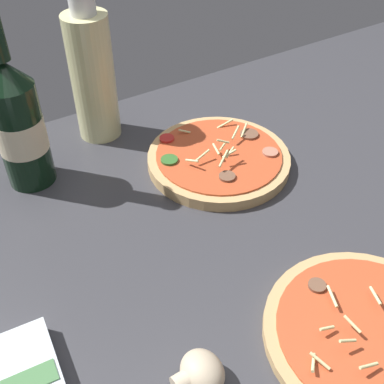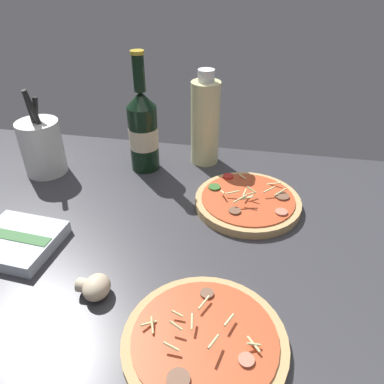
# 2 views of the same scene
# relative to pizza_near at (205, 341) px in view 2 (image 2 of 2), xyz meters

# --- Properties ---
(counter_slab) EXTENTS (1.60, 0.90, 0.03)m
(counter_slab) POSITION_rel_pizza_near_xyz_m (0.01, 0.18, -0.02)
(counter_slab) COLOR #38383D
(counter_slab) RESTS_ON ground
(pizza_near) EXTENTS (0.24, 0.24, 0.04)m
(pizza_near) POSITION_rel_pizza_near_xyz_m (0.00, 0.00, 0.00)
(pizza_near) COLOR tan
(pizza_near) RESTS_ON counter_slab
(pizza_far) EXTENTS (0.23, 0.23, 0.05)m
(pizza_far) POSITION_rel_pizza_near_xyz_m (0.04, 0.36, 0.00)
(pizza_far) COLOR tan
(pizza_far) RESTS_ON counter_slab
(beer_bottle) EXTENTS (0.07, 0.07, 0.29)m
(beer_bottle) POSITION_rel_pizza_near_xyz_m (-0.23, 0.48, 0.10)
(beer_bottle) COLOR black
(beer_bottle) RESTS_ON counter_slab
(oil_bottle) EXTENTS (0.07, 0.07, 0.24)m
(oil_bottle) POSITION_rel_pizza_near_xyz_m (-0.09, 0.54, 0.10)
(oil_bottle) COLOR beige
(oil_bottle) RESTS_ON counter_slab
(mushroom_left) EXTENTS (0.05, 0.05, 0.04)m
(mushroom_left) POSITION_rel_pizza_near_xyz_m (-0.19, 0.06, 0.01)
(mushroom_left) COLOR beige
(mushroom_left) RESTS_ON counter_slab
(utensil_crock) EXTENTS (0.10, 0.10, 0.22)m
(utensil_crock) POSITION_rel_pizza_near_xyz_m (-0.47, 0.41, 0.06)
(utensil_crock) COLOR silver
(utensil_crock) RESTS_ON counter_slab
(dish_towel) EXTENTS (0.16, 0.15, 0.03)m
(dish_towel) POSITION_rel_pizza_near_xyz_m (-0.38, 0.14, 0.00)
(dish_towel) COLOR silver
(dish_towel) RESTS_ON counter_slab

